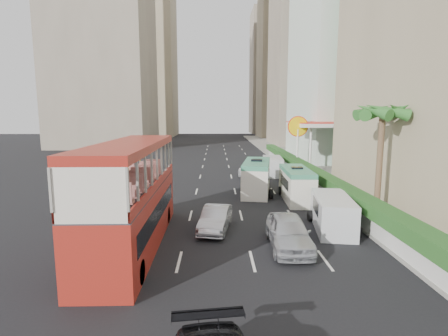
{
  "coord_description": "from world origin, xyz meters",
  "views": [
    {
      "loc": [
        -1.98,
        -16.43,
        6.35
      ],
      "look_at": [
        -1.5,
        4.0,
        3.2
      ],
      "focal_mm": 28.0,
      "sensor_mm": 36.0,
      "label": 1
    }
  ],
  "objects_px": {
    "van_asset": "(251,180)",
    "car_silver_lane_b": "(288,248)",
    "double_decker_bus": "(132,195)",
    "palm_tree": "(379,164)",
    "car_silver_lane_a": "(216,230)",
    "panel_van_far": "(273,166)",
    "minibus_far": "(296,185)",
    "minibus_near": "(257,177)",
    "panel_van_near": "(332,213)",
    "shell_station": "(321,146)"
  },
  "relations": [
    {
      "from": "double_decker_bus",
      "to": "shell_station",
      "type": "bearing_deg",
      "value": 55.18
    },
    {
      "from": "van_asset",
      "to": "car_silver_lane_b",
      "type": "bearing_deg",
      "value": -93.56
    },
    {
      "from": "minibus_near",
      "to": "shell_station",
      "type": "distance_m",
      "value": 14.64
    },
    {
      "from": "panel_van_near",
      "to": "car_silver_lane_b",
      "type": "bearing_deg",
      "value": -129.35
    },
    {
      "from": "double_decker_bus",
      "to": "van_asset",
      "type": "xyz_separation_m",
      "value": [
        7.47,
        17.19,
        -2.53
      ]
    },
    {
      "from": "palm_tree",
      "to": "shell_station",
      "type": "relative_size",
      "value": 0.8
    },
    {
      "from": "panel_van_near",
      "to": "palm_tree",
      "type": "relative_size",
      "value": 0.72
    },
    {
      "from": "car_silver_lane_a",
      "to": "car_silver_lane_b",
      "type": "xyz_separation_m",
      "value": [
        3.5,
        -2.66,
        0.0
      ]
    },
    {
      "from": "double_decker_bus",
      "to": "shell_station",
      "type": "height_order",
      "value": "shell_station"
    },
    {
      "from": "van_asset",
      "to": "panel_van_far",
      "type": "distance_m",
      "value": 3.89
    },
    {
      "from": "car_silver_lane_b",
      "to": "shell_station",
      "type": "distance_m",
      "value": 25.14
    },
    {
      "from": "shell_station",
      "to": "minibus_far",
      "type": "bearing_deg",
      "value": -112.97
    },
    {
      "from": "car_silver_lane_a",
      "to": "van_asset",
      "type": "xyz_separation_m",
      "value": [
        3.48,
        15.03,
        0.0
      ]
    },
    {
      "from": "van_asset",
      "to": "minibus_far",
      "type": "height_order",
      "value": "minibus_far"
    },
    {
      "from": "van_asset",
      "to": "panel_van_far",
      "type": "bearing_deg",
      "value": 43.6
    },
    {
      "from": "van_asset",
      "to": "minibus_far",
      "type": "xyz_separation_m",
      "value": [
        2.52,
        -8.39,
        1.2
      ]
    },
    {
      "from": "double_decker_bus",
      "to": "van_asset",
      "type": "relative_size",
      "value": 2.48
    },
    {
      "from": "panel_van_far",
      "to": "shell_station",
      "type": "distance_m",
      "value": 6.94
    },
    {
      "from": "van_asset",
      "to": "panel_van_near",
      "type": "distance_m",
      "value": 15.32
    },
    {
      "from": "car_silver_lane_b",
      "to": "minibus_near",
      "type": "relative_size",
      "value": 0.79
    },
    {
      "from": "double_decker_bus",
      "to": "panel_van_far",
      "type": "distance_m",
      "value": 22.4
    },
    {
      "from": "panel_van_far",
      "to": "palm_tree",
      "type": "bearing_deg",
      "value": -72.12
    },
    {
      "from": "van_asset",
      "to": "minibus_near",
      "type": "bearing_deg",
      "value": -95.17
    },
    {
      "from": "car_silver_lane_a",
      "to": "palm_tree",
      "type": "distance_m",
      "value": 10.54
    },
    {
      "from": "panel_van_near",
      "to": "double_decker_bus",
      "type": "bearing_deg",
      "value": -159.45
    },
    {
      "from": "van_asset",
      "to": "panel_van_near",
      "type": "relative_size",
      "value": 0.96
    },
    {
      "from": "double_decker_bus",
      "to": "palm_tree",
      "type": "xyz_separation_m",
      "value": [
        13.8,
        4.0,
        0.85
      ]
    },
    {
      "from": "double_decker_bus",
      "to": "shell_station",
      "type": "relative_size",
      "value": 1.38
    },
    {
      "from": "panel_van_far",
      "to": "palm_tree",
      "type": "relative_size",
      "value": 0.73
    },
    {
      "from": "minibus_near",
      "to": "car_silver_lane_a",
      "type": "bearing_deg",
      "value": -100.01
    },
    {
      "from": "van_asset",
      "to": "palm_tree",
      "type": "xyz_separation_m",
      "value": [
        6.33,
        -13.19,
        3.38
      ]
    },
    {
      "from": "van_asset",
      "to": "palm_tree",
      "type": "height_order",
      "value": "palm_tree"
    },
    {
      "from": "van_asset",
      "to": "panel_van_near",
      "type": "height_order",
      "value": "panel_van_near"
    },
    {
      "from": "car_silver_lane_b",
      "to": "minibus_far",
      "type": "relative_size",
      "value": 0.86
    },
    {
      "from": "van_asset",
      "to": "palm_tree",
      "type": "relative_size",
      "value": 0.69
    },
    {
      "from": "car_silver_lane_b",
      "to": "van_asset",
      "type": "relative_size",
      "value": 1.05
    },
    {
      "from": "palm_tree",
      "to": "minibus_far",
      "type": "bearing_deg",
      "value": 128.52
    },
    {
      "from": "double_decker_bus",
      "to": "minibus_far",
      "type": "distance_m",
      "value": 13.37
    },
    {
      "from": "van_asset",
      "to": "panel_van_near",
      "type": "bearing_deg",
      "value": -82.23
    },
    {
      "from": "palm_tree",
      "to": "car_silver_lane_b",
      "type": "bearing_deg",
      "value": -144.52
    },
    {
      "from": "minibus_near",
      "to": "shell_station",
      "type": "bearing_deg",
      "value": 63.31
    },
    {
      "from": "double_decker_bus",
      "to": "minibus_near",
      "type": "distance_m",
      "value": 13.52
    },
    {
      "from": "car_silver_lane_a",
      "to": "panel_van_far",
      "type": "relative_size",
      "value": 0.85
    },
    {
      "from": "panel_van_near",
      "to": "panel_van_far",
      "type": "height_order",
      "value": "panel_van_far"
    },
    {
      "from": "minibus_far",
      "to": "van_asset",
      "type": "bearing_deg",
      "value": 108.76
    },
    {
      "from": "double_decker_bus",
      "to": "panel_van_near",
      "type": "distance_m",
      "value": 10.84
    },
    {
      "from": "car_silver_lane_b",
      "to": "double_decker_bus",
      "type": "bearing_deg",
      "value": 177.7
    },
    {
      "from": "palm_tree",
      "to": "van_asset",
      "type": "bearing_deg",
      "value": 115.66
    },
    {
      "from": "van_asset",
      "to": "panel_van_near",
      "type": "xyz_separation_m",
      "value": [
        3.02,
        -14.99,
        0.92
      ]
    },
    {
      "from": "minibus_far",
      "to": "panel_van_near",
      "type": "distance_m",
      "value": 6.62
    }
  ]
}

